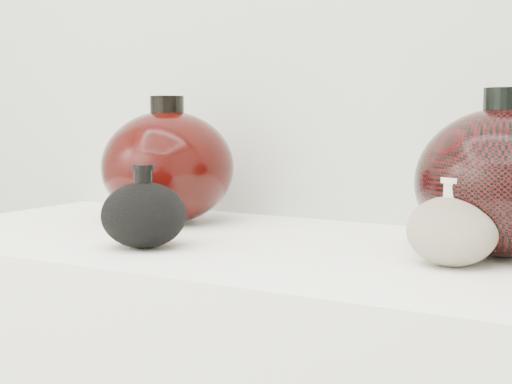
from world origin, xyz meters
The scene contains 4 objects.
black_gourd_vase centered at (-0.15, 0.83, 0.95)m, with size 0.13×0.13×0.11m.
cream_gourd_vase centered at (0.24, 0.92, 0.94)m, with size 0.14×0.14×0.11m.
left_round_pot centered at (-0.26, 1.04, 0.99)m, with size 0.29×0.29×0.21m.
right_round_pot centered at (0.28, 1.01, 1.00)m, with size 0.26×0.26×0.21m.
Camera 1 is at (0.45, 0.08, 1.08)m, focal length 50.00 mm.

